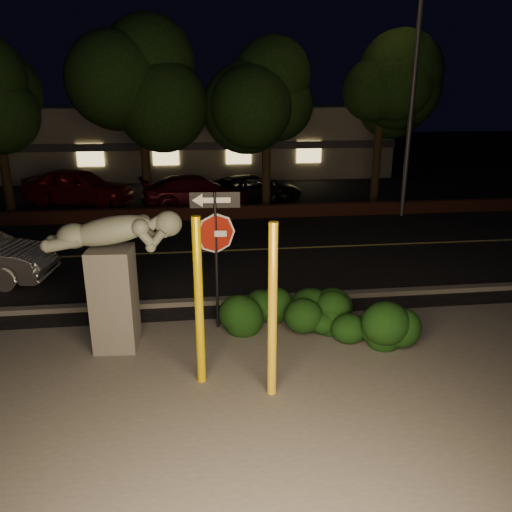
{
  "coord_description": "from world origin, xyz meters",
  "views": [
    {
      "loc": [
        -0.59,
        -8.06,
        4.76
      ],
      "look_at": [
        0.63,
        1.52,
        1.6
      ],
      "focal_mm": 35.0,
      "sensor_mm": 36.0,
      "label": 1
    }
  ],
  "objects": [
    {
      "name": "parked_car_darkred",
      "position": [
        -0.41,
        13.51,
        0.7
      ],
      "size": [
        5.09,
        2.74,
        1.4
      ],
      "primitive_type": "imported",
      "rotation": [
        0.0,
        0.0,
        1.74
      ],
      "color": "#460A15",
      "rests_on": "ground"
    },
    {
      "name": "yellow_pole_left",
      "position": [
        -0.57,
        -0.46,
        1.47
      ],
      "size": [
        0.15,
        0.15,
        2.94
      ],
      "primitive_type": "cylinder",
      "color": "#E1B803",
      "rests_on": "ground"
    },
    {
      "name": "ground",
      "position": [
        0.0,
        10.0,
        0.0
      ],
      "size": [
        90.0,
        90.0,
        0.0
      ],
      "primitive_type": "plane",
      "color": "black",
      "rests_on": "ground"
    },
    {
      "name": "brick_wall",
      "position": [
        0.0,
        11.3,
        0.25
      ],
      "size": [
        40.0,
        0.35,
        0.5
      ],
      "primitive_type": "cube",
      "color": "#4B2318",
      "rests_on": "ground"
    },
    {
      "name": "parking_lot",
      "position": [
        0.0,
        17.0,
        0.01
      ],
      "size": [
        40.0,
        12.0,
        0.01
      ],
      "primitive_type": "cube",
      "color": "black",
      "rests_on": "ground"
    },
    {
      "name": "hedge_far_right",
      "position": [
        2.81,
        0.41,
        0.52
      ],
      "size": [
        1.59,
        1.09,
        1.04
      ],
      "primitive_type": "ellipsoid",
      "rotation": [
        0.0,
        0.0,
        0.11
      ],
      "color": "black",
      "rests_on": "ground"
    },
    {
      "name": "streetlight",
      "position": [
        7.64,
        10.98,
        5.28
      ],
      "size": [
        1.27,
        0.67,
        8.88
      ],
      "rotation": [
        0.0,
        0.0,
        -0.38
      ],
      "color": "#47474C",
      "rests_on": "ground"
    },
    {
      "name": "hedge_right",
      "position": [
        2.04,
        1.2,
        0.54
      ],
      "size": [
        1.85,
        1.46,
        1.07
      ],
      "primitive_type": "ellipsoid",
      "rotation": [
        0.0,
        0.0,
        0.42
      ],
      "color": "black",
      "rests_on": "ground"
    },
    {
      "name": "tree_far_b",
      "position": [
        -2.5,
        13.2,
        6.05
      ],
      "size": [
        5.2,
        5.2,
        8.41
      ],
      "color": "black",
      "rests_on": "ground"
    },
    {
      "name": "patio",
      "position": [
        0.0,
        -1.0,
        0.01
      ],
      "size": [
        14.0,
        6.0,
        0.02
      ],
      "primitive_type": "cube",
      "color": "#4C4944",
      "rests_on": "ground"
    },
    {
      "name": "building",
      "position": [
        0.0,
        24.99,
        2.0
      ],
      "size": [
        22.0,
        10.2,
        4.0
      ],
      "color": "slate",
      "rests_on": "ground"
    },
    {
      "name": "hedge_center",
      "position": [
        0.64,
        1.46,
        0.47
      ],
      "size": [
        1.87,
        1.02,
        0.94
      ],
      "primitive_type": "ellipsoid",
      "rotation": [
        0.0,
        0.0,
        -0.1
      ],
      "color": "black",
      "rests_on": "ground"
    },
    {
      "name": "parked_car_dark",
      "position": [
        2.16,
        14.3,
        0.62
      ],
      "size": [
        4.68,
        2.67,
        1.23
      ],
      "primitive_type": "imported",
      "rotation": [
        0.0,
        0.0,
        1.72
      ],
      "color": "black",
      "rests_on": "ground"
    },
    {
      "name": "tree_far_d",
      "position": [
        7.5,
        13.3,
        5.42
      ],
      "size": [
        4.4,
        4.4,
        7.42
      ],
      "color": "black",
      "rests_on": "ground"
    },
    {
      "name": "lane_marking",
      "position": [
        0.0,
        7.0,
        0.02
      ],
      "size": [
        80.0,
        0.12,
        0.0
      ],
      "primitive_type": "cube",
      "color": "#BAB04A",
      "rests_on": "road"
    },
    {
      "name": "curb",
      "position": [
        0.0,
        2.9,
        0.06
      ],
      "size": [
        80.0,
        0.25,
        0.12
      ],
      "primitive_type": "cube",
      "color": "#4C4944",
      "rests_on": "ground"
    },
    {
      "name": "signpost",
      "position": [
        -0.18,
        1.6,
        2.08
      ],
      "size": [
        0.99,
        0.12,
        2.92
      ],
      "rotation": [
        0.0,
        0.0,
        -0.07
      ],
      "color": "black",
      "rests_on": "ground"
    },
    {
      "name": "yellow_pole_right",
      "position": [
        0.57,
        -0.97,
        1.47
      ],
      "size": [
        0.15,
        0.15,
        2.94
      ],
      "primitive_type": "cylinder",
      "color": "yellow",
      "rests_on": "ground"
    },
    {
      "name": "sculpture",
      "position": [
        -2.12,
        1.0,
        1.68
      ],
      "size": [
        2.55,
        0.84,
        2.72
      ],
      "rotation": [
        0.0,
        0.0,
        -0.07
      ],
      "color": "#4C4944",
      "rests_on": "ground"
    },
    {
      "name": "tree_far_c",
      "position": [
        2.5,
        12.8,
        5.66
      ],
      "size": [
        4.8,
        4.8,
        7.84
      ],
      "color": "black",
      "rests_on": "ground"
    },
    {
      "name": "road",
      "position": [
        0.0,
        7.0,
        0.01
      ],
      "size": [
        80.0,
        8.0,
        0.01
      ],
      "primitive_type": "cube",
      "color": "black",
      "rests_on": "ground"
    },
    {
      "name": "parked_car_red",
      "position": [
        -5.66,
        14.74,
        0.82
      ],
      "size": [
        5.17,
        3.35,
        1.64
      ],
      "primitive_type": "imported",
      "rotation": [
        0.0,
        0.0,
        1.25
      ],
      "color": "maroon",
      "rests_on": "ground"
    }
  ]
}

